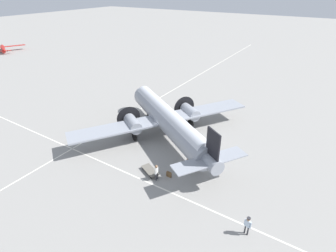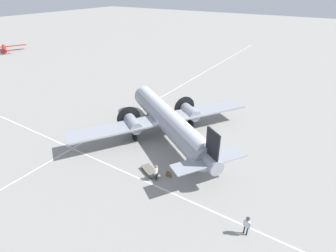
% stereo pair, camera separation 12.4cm
% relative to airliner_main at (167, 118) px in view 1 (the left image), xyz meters
% --- Properties ---
extents(ground_plane, '(300.00, 300.00, 0.00)m').
position_rel_airliner_main_xyz_m(ground_plane, '(-0.34, 0.22, -2.53)').
color(ground_plane, gray).
extents(apron_line_eastwest, '(120.00, 0.16, 0.01)m').
position_rel_airliner_main_xyz_m(apron_line_eastwest, '(-0.34, 8.07, -2.52)').
color(apron_line_eastwest, silver).
rests_on(apron_line_eastwest, ground_plane).
extents(apron_line_northsouth, '(0.16, 120.00, 0.01)m').
position_rel_airliner_main_xyz_m(apron_line_northsouth, '(7.65, 0.22, -2.52)').
color(apron_line_northsouth, silver).
rests_on(apron_line_northsouth, ground_plane).
extents(airliner_main, '(18.68, 20.49, 5.79)m').
position_rel_airliner_main_xyz_m(airliner_main, '(0.00, 0.00, 0.00)').
color(airliner_main, '#9399A3').
rests_on(airliner_main, ground_plane).
extents(crew_foreground, '(0.56, 0.33, 1.68)m').
position_rel_airliner_main_xyz_m(crew_foreground, '(-12.73, 8.81, -1.47)').
color(crew_foreground, '#2D2D33').
rests_on(crew_foreground, ground_plane).
extents(passenger_boarding, '(0.27, 0.58, 1.69)m').
position_rel_airliner_main_xyz_m(passenger_boarding, '(-3.54, 7.30, -1.49)').
color(passenger_boarding, '#2D2D33').
rests_on(passenger_boarding, ground_plane).
extents(ramp_agent, '(0.50, 0.37, 1.68)m').
position_rel_airliner_main_xyz_m(ramp_agent, '(-5.49, 4.68, -1.50)').
color(ramp_agent, '#473D2D').
rests_on(ramp_agent, ground_plane).
extents(suitcase_near_door, '(0.52, 0.18, 0.59)m').
position_rel_airliner_main_xyz_m(suitcase_near_door, '(-4.30, 6.30, -2.25)').
color(suitcase_near_door, brown).
rests_on(suitcase_near_door, ground_plane).
extents(baggage_cart, '(2.34, 1.75, 0.56)m').
position_rel_airliner_main_xyz_m(baggage_cart, '(-2.40, 6.79, -2.25)').
color(baggage_cart, '#6B665B').
rests_on(baggage_cart, ground_plane).
extents(light_aircraft_distant, '(8.36, 10.72, 2.15)m').
position_rel_airliner_main_xyz_m(light_aircraft_distant, '(62.53, -14.27, -1.66)').
color(light_aircraft_distant, '#B2231E').
rests_on(light_aircraft_distant, ground_plane).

